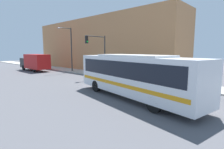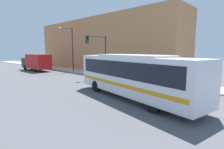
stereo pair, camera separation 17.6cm
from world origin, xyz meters
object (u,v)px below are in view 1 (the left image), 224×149
object	(u,v)px
city_bus	(133,73)
traffic_light_pole	(98,49)
fire_hydrant	(137,77)
street_lamp	(70,46)
delivery_truck	(35,62)

from	to	relation	value
city_bus	traffic_light_pole	xyz separation A→B (m)	(4.97, 9.07, 1.89)
city_bus	fire_hydrant	bearing A→B (deg)	42.98
fire_hydrant	street_lamp	size ratio (longest dim) A/B	0.12
delivery_truck	street_lamp	xyz separation A→B (m)	(3.19, -5.87, 2.68)
delivery_truck	street_lamp	distance (m)	7.20
city_bus	fire_hydrant	world-z (taller)	city_bus
city_bus	street_lamp	distance (m)	18.00
fire_hydrant	street_lamp	distance (m)	13.64
traffic_light_pole	street_lamp	size ratio (longest dim) A/B	0.76
city_bus	fire_hydrant	distance (m)	7.13
delivery_truck	fire_hydrant	distance (m)	19.31
city_bus	street_lamp	world-z (taller)	street_lamp
street_lamp	fire_hydrant	bearing A→B (deg)	-89.65
delivery_truck	city_bus	bearing A→B (deg)	-96.72
city_bus	street_lamp	bearing A→B (deg)	81.78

